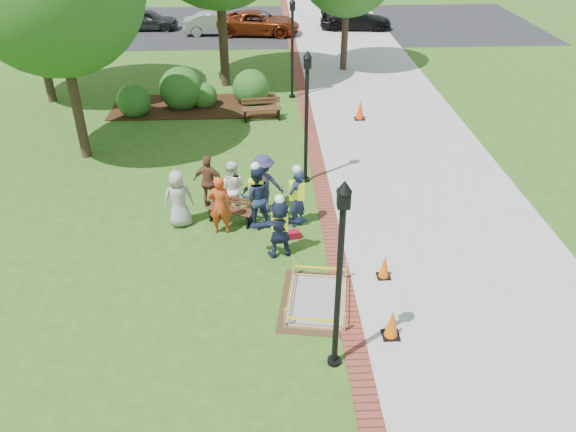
{
  "coord_description": "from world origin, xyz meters",
  "views": [
    {
      "loc": [
        -0.09,
        -11.22,
        8.65
      ],
      "look_at": [
        0.5,
        1.2,
        1.0
      ],
      "focal_mm": 35.0,
      "sensor_mm": 36.0,
      "label": 1
    }
  ],
  "objects_px": {
    "lamp_near": "(340,266)",
    "hivis_worker_c": "(256,195)",
    "hivis_worker_b": "(297,196)",
    "cone_front": "(392,324)",
    "bench_near": "(231,215)",
    "wet_concrete_pad": "(317,294)",
    "hivis_worker_a": "(280,226)"
  },
  "relations": [
    {
      "from": "cone_front",
      "to": "hivis_worker_a",
      "type": "bearing_deg",
      "value": 125.84
    },
    {
      "from": "hivis_worker_c",
      "to": "hivis_worker_a",
      "type": "bearing_deg",
      "value": -68.17
    },
    {
      "from": "hivis_worker_b",
      "to": "lamp_near",
      "type": "bearing_deg",
      "value": -85.17
    },
    {
      "from": "wet_concrete_pad",
      "to": "hivis_worker_b",
      "type": "bearing_deg",
      "value": 94.65
    },
    {
      "from": "bench_near",
      "to": "hivis_worker_c",
      "type": "xyz_separation_m",
      "value": [
        0.73,
        -0.2,
        0.75
      ]
    },
    {
      "from": "cone_front",
      "to": "lamp_near",
      "type": "height_order",
      "value": "lamp_near"
    },
    {
      "from": "cone_front",
      "to": "hivis_worker_b",
      "type": "height_order",
      "value": "hivis_worker_b"
    },
    {
      "from": "hivis_worker_b",
      "to": "cone_front",
      "type": "bearing_deg",
      "value": -69.12
    },
    {
      "from": "bench_near",
      "to": "hivis_worker_b",
      "type": "relative_size",
      "value": 0.73
    },
    {
      "from": "wet_concrete_pad",
      "to": "hivis_worker_a",
      "type": "height_order",
      "value": "hivis_worker_a"
    },
    {
      "from": "cone_front",
      "to": "hivis_worker_c",
      "type": "xyz_separation_m",
      "value": [
        -2.9,
        4.69,
        0.62
      ]
    },
    {
      "from": "lamp_near",
      "to": "hivis_worker_a",
      "type": "relative_size",
      "value": 2.35
    },
    {
      "from": "lamp_near",
      "to": "hivis_worker_c",
      "type": "height_order",
      "value": "lamp_near"
    },
    {
      "from": "bench_near",
      "to": "cone_front",
      "type": "distance_m",
      "value": 6.09
    },
    {
      "from": "wet_concrete_pad",
      "to": "hivis_worker_a",
      "type": "distance_m",
      "value": 2.23
    },
    {
      "from": "hivis_worker_b",
      "to": "hivis_worker_c",
      "type": "xyz_separation_m",
      "value": [
        -1.13,
        0.04,
        0.05
      ]
    },
    {
      "from": "cone_front",
      "to": "hivis_worker_c",
      "type": "relative_size",
      "value": 0.37
    },
    {
      "from": "cone_front",
      "to": "hivis_worker_a",
      "type": "relative_size",
      "value": 0.41
    },
    {
      "from": "wet_concrete_pad",
      "to": "hivis_worker_a",
      "type": "relative_size",
      "value": 1.4
    },
    {
      "from": "cone_front",
      "to": "hivis_worker_c",
      "type": "height_order",
      "value": "hivis_worker_c"
    },
    {
      "from": "wet_concrete_pad",
      "to": "cone_front",
      "type": "xyz_separation_m",
      "value": [
        1.5,
        -1.22,
        0.13
      ]
    },
    {
      "from": "bench_near",
      "to": "wet_concrete_pad",
      "type": "bearing_deg",
      "value": -59.73
    },
    {
      "from": "wet_concrete_pad",
      "to": "hivis_worker_b",
      "type": "height_order",
      "value": "hivis_worker_b"
    },
    {
      "from": "bench_near",
      "to": "cone_front",
      "type": "bearing_deg",
      "value": -53.36
    },
    {
      "from": "hivis_worker_a",
      "to": "hivis_worker_c",
      "type": "distance_m",
      "value": 1.62
    },
    {
      "from": "lamp_near",
      "to": "hivis_worker_c",
      "type": "xyz_separation_m",
      "value": [
        -1.58,
        5.39,
        -1.5
      ]
    },
    {
      "from": "lamp_near",
      "to": "hivis_worker_b",
      "type": "height_order",
      "value": "lamp_near"
    },
    {
      "from": "bench_near",
      "to": "hivis_worker_a",
      "type": "xyz_separation_m",
      "value": [
        1.34,
        -1.71,
        0.67
      ]
    },
    {
      "from": "cone_front",
      "to": "hivis_worker_a",
      "type": "distance_m",
      "value": 3.96
    },
    {
      "from": "hivis_worker_b",
      "to": "hivis_worker_a",
      "type": "bearing_deg",
      "value": -109.73
    },
    {
      "from": "wet_concrete_pad",
      "to": "bench_near",
      "type": "relative_size",
      "value": 1.82
    },
    {
      "from": "wet_concrete_pad",
      "to": "lamp_near",
      "type": "height_order",
      "value": "lamp_near"
    }
  ]
}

